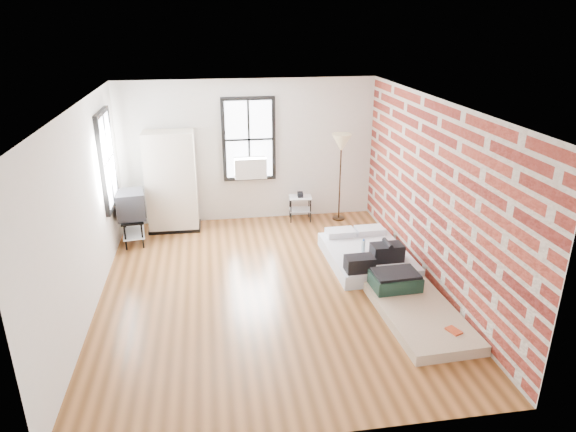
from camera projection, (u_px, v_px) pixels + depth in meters
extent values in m
plane|color=#593517|center=(268.00, 289.00, 7.84)|extent=(6.00, 6.00, 0.00)
cube|color=silver|center=(249.00, 151.00, 10.09)|extent=(5.00, 0.01, 2.80)
cube|color=silver|center=(307.00, 316.00, 4.57)|extent=(5.00, 0.01, 2.80)
cube|color=silver|center=(84.00, 212.00, 6.97)|extent=(0.01, 6.00, 2.80)
cube|color=maroon|center=(432.00, 194.00, 7.69)|extent=(0.02, 6.00, 2.80)
cube|color=white|center=(265.00, 104.00, 6.82)|extent=(5.00, 6.00, 0.01)
cube|color=white|center=(249.00, 140.00, 9.95)|extent=(0.90, 0.02, 1.50)
cube|color=black|center=(224.00, 140.00, 9.90)|extent=(0.07, 0.08, 1.64)
cube|color=black|center=(274.00, 138.00, 10.04)|extent=(0.07, 0.08, 1.64)
cube|color=black|center=(248.00, 98.00, 9.68)|extent=(0.90, 0.08, 0.07)
cube|color=black|center=(250.00, 178.00, 10.26)|extent=(0.90, 0.08, 0.07)
cube|color=black|center=(249.00, 140.00, 9.94)|extent=(0.04, 0.02, 1.50)
cube|color=black|center=(249.00, 140.00, 9.94)|extent=(0.90, 0.02, 0.04)
cube|color=white|center=(250.00, 168.00, 10.03)|extent=(0.62, 0.30, 0.40)
cube|color=white|center=(108.00, 160.00, 8.54)|extent=(0.02, 0.90, 1.50)
cube|color=black|center=(102.00, 168.00, 8.09)|extent=(0.08, 0.07, 1.64)
cube|color=black|center=(111.00, 153.00, 8.98)|extent=(0.08, 0.07, 1.64)
cube|color=black|center=(100.00, 113.00, 8.25)|extent=(0.08, 0.90, 0.07)
cube|color=black|center=(113.00, 204.00, 8.82)|extent=(0.08, 0.90, 0.07)
cube|color=black|center=(109.00, 160.00, 8.54)|extent=(0.02, 0.04, 1.50)
cube|color=black|center=(109.00, 160.00, 8.54)|extent=(0.02, 0.90, 0.04)
cube|color=white|center=(367.00, 256.00, 8.63)|extent=(1.32, 1.77, 0.23)
cube|color=white|center=(340.00, 233.00, 9.15)|extent=(0.51, 0.33, 0.11)
cube|color=white|center=(370.00, 230.00, 9.25)|extent=(0.51, 0.33, 0.11)
cube|color=black|center=(387.00, 252.00, 8.20)|extent=(0.51, 0.31, 0.27)
cylinder|color=black|center=(388.00, 243.00, 8.14)|extent=(0.08, 0.32, 0.07)
cube|color=black|center=(359.00, 264.00, 7.86)|extent=(0.45, 0.29, 0.24)
cylinder|color=silver|center=(363.00, 246.00, 8.50)|extent=(0.06, 0.06, 0.20)
cylinder|color=#184BAC|center=(364.00, 240.00, 8.46)|extent=(0.03, 0.03, 0.03)
cube|color=tan|center=(420.00, 316.00, 7.00)|extent=(1.06, 1.90, 0.15)
cube|color=#163229|center=(395.00, 281.00, 7.54)|extent=(0.71, 0.52, 0.22)
cube|color=black|center=(396.00, 273.00, 7.50)|extent=(0.66, 0.48, 0.04)
cube|color=#AF3B1C|center=(454.00, 331.00, 6.52)|extent=(0.19, 0.23, 0.02)
cube|color=black|center=(175.00, 227.00, 10.05)|extent=(0.98, 0.57, 0.06)
cube|color=beige|center=(171.00, 180.00, 9.70)|extent=(0.94, 0.53, 1.86)
cylinder|color=black|center=(291.00, 211.00, 10.24)|extent=(0.02, 0.02, 0.49)
cylinder|color=black|center=(311.00, 211.00, 10.26)|extent=(0.02, 0.02, 0.49)
cylinder|color=black|center=(290.00, 206.00, 10.52)|extent=(0.02, 0.02, 0.49)
cylinder|color=black|center=(309.00, 206.00, 10.55)|extent=(0.02, 0.02, 0.49)
cube|color=silver|center=(300.00, 197.00, 10.30)|extent=(0.48, 0.40, 0.02)
cube|color=silver|center=(300.00, 210.00, 10.40)|extent=(0.46, 0.38, 0.02)
cube|color=black|center=(300.00, 195.00, 10.28)|extent=(0.12, 0.17, 0.09)
cylinder|color=black|center=(339.00, 218.00, 10.53)|extent=(0.25, 0.25, 0.03)
cylinder|color=black|center=(340.00, 182.00, 10.25)|extent=(0.03, 0.03, 1.52)
cone|color=tan|center=(341.00, 143.00, 9.95)|extent=(0.38, 0.38, 0.34)
cylinder|color=black|center=(125.00, 237.00, 9.05)|extent=(0.03, 0.03, 0.49)
cylinder|color=black|center=(142.00, 236.00, 9.12)|extent=(0.03, 0.03, 0.49)
cylinder|color=black|center=(125.00, 225.00, 9.57)|extent=(0.03, 0.03, 0.49)
cylinder|color=black|center=(141.00, 224.00, 9.65)|extent=(0.03, 0.03, 0.49)
cube|color=black|center=(132.00, 218.00, 9.26)|extent=(0.48, 0.74, 0.03)
cube|color=silver|center=(134.00, 233.00, 9.36)|extent=(0.45, 0.72, 0.02)
cube|color=black|center=(131.00, 205.00, 9.16)|extent=(0.56, 0.62, 0.49)
cube|color=black|center=(145.00, 203.00, 9.23)|extent=(0.08, 0.46, 0.39)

